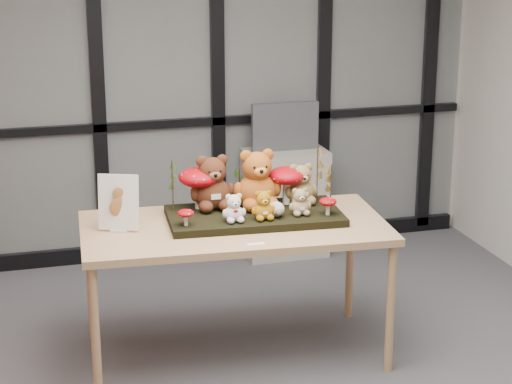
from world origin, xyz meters
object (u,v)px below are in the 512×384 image
object	(u,v)px
plush_cream_hedgehog	(276,208)
mushroom_front_left	(186,217)
bear_tan_back	(301,181)
bear_beige_small	(300,200)
bear_brown_medium	(212,179)
sign_holder	(119,205)
mushroom_front_right	(328,205)
bear_pooh_yellow	(257,175)
mushroom_back_right	(287,184)
monitor	(285,127)
display_table	(234,235)
cabinet	(285,203)
bear_white_bow	(234,206)
bear_small_yellow	(263,203)
mushroom_back_left	(199,186)
diorama_tray	(254,216)

from	to	relation	value
plush_cream_hedgehog	mushroom_front_left	bearing A→B (deg)	-173.95
bear_tan_back	bear_beige_small	world-z (taller)	bear_tan_back
bear_brown_medium	bear_tan_back	world-z (taller)	bear_brown_medium
mushroom_front_left	bear_brown_medium	bearing A→B (deg)	51.45
sign_holder	mushroom_front_right	bearing A→B (deg)	13.56
bear_brown_medium	bear_tan_back	size ratio (longest dim) A/B	1.32
plush_cream_hedgehog	sign_holder	xyz separation A→B (m)	(-0.90, 0.12, 0.06)
bear_pooh_yellow	mushroom_back_right	world-z (taller)	bear_pooh_yellow
plush_cream_hedgehog	monitor	distance (m)	1.74
display_table	cabinet	bearing A→B (deg)	66.96
bear_pooh_yellow	bear_tan_back	bearing A→B (deg)	4.40
bear_pooh_yellow	mushroom_back_right	distance (m)	0.20
bear_brown_medium	mushroom_front_right	bearing A→B (deg)	-22.18
display_table	bear_white_bow	bearing A→B (deg)	-102.04
mushroom_front_right	bear_brown_medium	bearing A→B (deg)	153.82
bear_small_yellow	mushroom_back_right	world-z (taller)	mushroom_back_right
mushroom_back_left	bear_small_yellow	bearing A→B (deg)	-43.95
cabinet	mushroom_back_right	bearing A→B (deg)	-107.09
mushroom_back_left	mushroom_front_left	distance (m)	0.34
display_table	monitor	distance (m)	1.80
bear_beige_small	mushroom_front_right	xyz separation A→B (m)	(0.16, -0.05, -0.03)
sign_holder	bear_brown_medium	bearing A→B (deg)	34.95
display_table	diorama_tray	world-z (taller)	diorama_tray
display_table	cabinet	distance (m)	1.80
bear_pooh_yellow	monitor	distance (m)	1.56
bear_tan_back	bear_white_bow	xyz separation A→B (m)	(-0.48, -0.23, -0.05)
bear_pooh_yellow	mushroom_front_left	xyz separation A→B (m)	(-0.48, -0.23, -0.14)
plush_cream_hedgehog	mushroom_front_right	size ratio (longest dim) A/B	0.86
bear_brown_medium	bear_tan_back	bearing A→B (deg)	-0.45
display_table	bear_pooh_yellow	world-z (taller)	bear_pooh_yellow
mushroom_back_left	monitor	world-z (taller)	monitor
diorama_tray	bear_beige_small	xyz separation A→B (m)	(0.25, -0.11, 0.11)
bear_small_yellow	bear_beige_small	size ratio (longest dim) A/B	1.06
bear_pooh_yellow	bear_white_bow	xyz separation A→B (m)	(-0.20, -0.23, -0.10)
monitor	mushroom_front_left	bearing A→B (deg)	-123.59
cabinet	bear_small_yellow	bearing A→B (deg)	-111.53
plush_cream_hedgehog	cabinet	xyz separation A→B (m)	(0.56, 1.63, -0.51)
bear_small_yellow	bear_white_bow	xyz separation A→B (m)	(-0.17, 0.01, -0.00)
bear_white_bow	bear_beige_small	size ratio (longest dim) A/B	1.03
plush_cream_hedgehog	mushroom_front_right	distance (m)	0.31
bear_tan_back	bear_white_bow	world-z (taller)	bear_tan_back
mushroom_back_left	monitor	distance (m)	1.67
diorama_tray	mushroom_back_right	world-z (taller)	mushroom_back_right
cabinet	plush_cream_hedgehog	bearing A→B (deg)	-109.17
bear_tan_back	mushroom_front_right	distance (m)	0.29
bear_beige_small	sign_holder	bearing A→B (deg)	177.61
mushroom_back_left	sign_holder	world-z (taller)	sign_holder
diorama_tray	display_table	bearing A→B (deg)	-153.43
diorama_tray	mushroom_back_right	size ratio (longest dim) A/B	4.04
bear_brown_medium	sign_holder	world-z (taller)	bear_brown_medium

